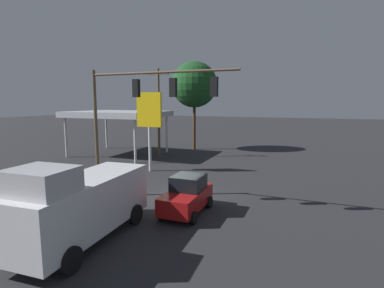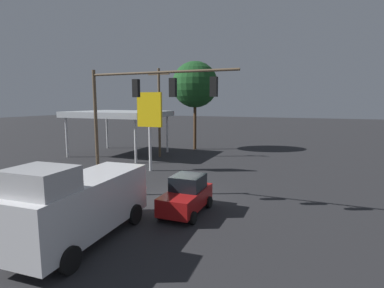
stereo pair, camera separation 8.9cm
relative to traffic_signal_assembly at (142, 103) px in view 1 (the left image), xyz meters
name	(u,v)px [view 1 (the left image)]	position (x,y,z in m)	size (l,w,h in m)	color
ground_plane	(180,198)	(-1.75, -1.32, -5.79)	(200.00, 200.00, 0.00)	#262628
traffic_signal_assembly	(142,103)	(0.00, 0.00, 0.00)	(8.92, 0.43, 7.71)	brown
utility_pole	(159,111)	(5.96, -13.30, -0.88)	(2.40, 0.26, 9.26)	brown
gas_station_canopy	(118,114)	(10.74, -12.85, -1.33)	(9.66, 8.00, 4.81)	#B2B7BC
price_sign	(149,114)	(3.57, -7.11, -0.97)	(2.23, 0.27, 6.61)	silver
hatchback_crossing	(187,195)	(-3.03, 0.67, -4.84)	(1.97, 3.81, 1.97)	maroon
delivery_truck	(81,203)	(-0.29, 5.44, -4.10)	(2.82, 6.91, 3.58)	silver
street_tree	(194,85)	(4.33, -19.47, 2.08)	(5.53, 5.53, 10.66)	#4C331E
fire_hydrant	(49,207)	(3.41, 3.69, -5.35)	(0.24, 0.24, 0.88)	red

